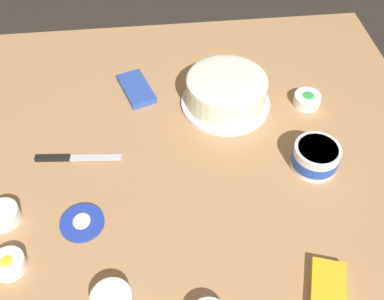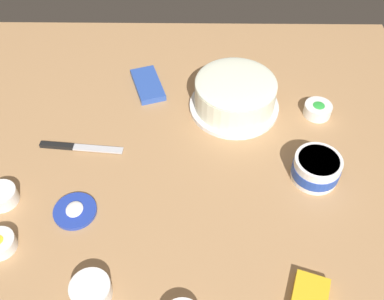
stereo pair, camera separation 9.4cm
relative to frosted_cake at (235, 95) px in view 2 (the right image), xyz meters
name	(u,v)px [view 2 (the right image)]	position (x,y,z in m)	size (l,w,h in m)	color
ground_plane	(166,190)	(0.31, -0.19, -0.05)	(1.54, 1.54, 0.00)	tan
frosted_cake	(235,95)	(0.00, 0.00, 0.00)	(0.27, 0.27, 0.11)	white
frosting_tub	(316,168)	(0.26, 0.20, -0.02)	(0.13, 0.13, 0.07)	white
frosting_tub_lid	(75,211)	(0.38, -0.41, -0.05)	(0.11, 0.11, 0.02)	#233DAD
spreading_knife	(74,147)	(0.17, -0.46, -0.05)	(0.04, 0.24, 0.01)	silver
sprinkle_bowl_rainbow	(1,196)	(0.35, -0.60, -0.03)	(0.08, 0.08, 0.04)	white
sprinkle_bowl_green	(318,109)	(0.02, 0.25, -0.03)	(0.08, 0.08, 0.04)	white
sprinkle_bowl_blue	(91,290)	(0.59, -0.34, -0.03)	(0.09, 0.09, 0.04)	white
candy_box_upper	(148,85)	(-0.09, -0.27, -0.04)	(0.16, 0.08, 0.02)	#2D51B2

